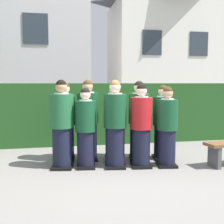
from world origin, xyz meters
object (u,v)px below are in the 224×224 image
student_front_row_1 (86,130)px  student_rear_row_0 (65,123)px  student_front_row_0 (62,126)px  student_rear_row_2 (114,124)px  student_front_row_2 (115,126)px  student_front_row_4 (167,129)px  student_in_red_blazer (141,128)px  student_rear_row_3 (139,122)px  student_rear_row_4 (163,124)px  student_rear_row_1 (88,122)px

student_front_row_1 → student_rear_row_0: student_rear_row_0 is taller
student_front_row_0 → student_rear_row_2: 1.19m
student_front_row_2 → student_front_row_0: bearing=171.8°
student_front_row_4 → student_front_row_1: bearing=172.2°
student_in_red_blazer → student_rear_row_2: size_ratio=1.02×
student_front_row_1 → student_rear_row_3: 1.25m
student_front_row_4 → student_rear_row_3: size_ratio=0.93×
student_front_row_1 → student_rear_row_3: student_rear_row_3 is taller
student_front_row_4 → student_front_row_2: bearing=172.2°
student_front_row_2 → student_rear_row_4: bearing=18.8°
student_front_row_1 → student_rear_row_1: student_rear_row_1 is taller
student_rear_row_3 → student_front_row_2: bearing=-142.3°
student_front_row_2 → student_rear_row_1: (-0.45, 0.64, 0.00)m
student_front_row_0 → student_front_row_1: student_front_row_0 is taller
student_rear_row_0 → student_rear_row_2: size_ratio=1.04×
student_rear_row_0 → student_rear_row_1: (0.48, -0.04, 0.03)m
student_in_red_blazer → student_rear_row_4: size_ratio=1.02×
student_front_row_1 → student_rear_row_1: 0.58m
student_rear_row_1 → student_rear_row_3: (1.07, -0.16, -0.01)m
student_rear_row_2 → student_rear_row_3: (0.52, -0.09, 0.04)m
student_rear_row_2 → student_rear_row_4: student_rear_row_4 is taller
student_rear_row_1 → student_rear_row_4: size_ratio=1.07×
student_in_red_blazer → student_rear_row_3: student_rear_row_3 is taller
student_rear_row_1 → student_rear_row_2: student_rear_row_1 is taller
student_front_row_1 → student_front_row_4: student_front_row_4 is taller
student_rear_row_0 → student_front_row_1: bearing=-58.2°
student_rear_row_2 → student_front_row_1: bearing=-143.1°
student_rear_row_0 → student_rear_row_3: bearing=-7.3°
student_rear_row_1 → student_front_row_2: bearing=-54.7°
student_rear_row_3 → student_rear_row_4: size_ratio=1.05×
student_rear_row_1 → student_rear_row_2: size_ratio=1.07×
student_in_red_blazer → student_rear_row_0: bearing=152.6°
student_front_row_0 → student_rear_row_4: student_front_row_0 is taller
student_front_row_1 → student_front_row_2: student_front_row_2 is taller
student_front_row_0 → student_rear_row_1: bearing=41.7°
student_front_row_1 → student_rear_row_4: 1.71m
student_front_row_0 → student_front_row_2: size_ratio=1.00×
student_front_row_1 → student_rear_row_0: 0.71m
student_front_row_2 → student_front_row_4: size_ratio=1.08×
student_front_row_0 → student_in_red_blazer: bearing=-8.0°
student_rear_row_0 → student_rear_row_3: student_rear_row_3 is taller
student_front_row_1 → student_in_red_blazer: student_in_red_blazer is taller
student_front_row_4 → student_rear_row_4: 0.53m
student_front_row_0 → student_front_row_2: (1.01, -0.15, -0.00)m
student_front_row_0 → student_in_red_blazer: size_ratio=1.05×
student_rear_row_0 → student_front_row_2: bearing=-36.0°
student_rear_row_0 → student_rear_row_2: student_rear_row_0 is taller
student_front_row_0 → student_rear_row_4: (2.13, 0.23, -0.05)m
student_front_row_0 → student_rear_row_3: student_front_row_0 is taller
student_in_red_blazer → student_rear_row_3: size_ratio=0.96×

